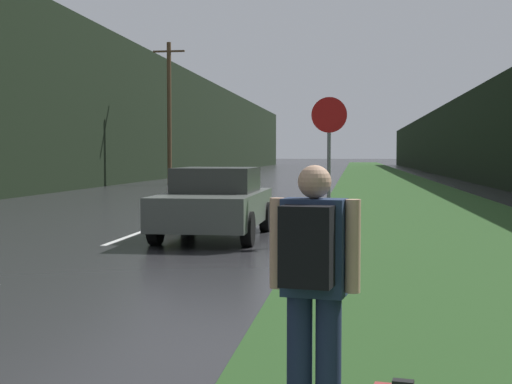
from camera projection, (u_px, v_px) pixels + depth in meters
The scene contains 9 objects.
grass_verge at pixel (389, 184), 40.63m from camera, with size 6.00×240.00×0.02m, color #26471E.
lane_stripe_c at pixel (128, 236), 14.71m from camera, with size 0.12×3.00×0.01m, color silver.
lane_stripe_d at pixel (201, 210), 21.64m from camera, with size 0.12×3.00×0.01m, color silver.
treeline_far_side at pixel (160, 120), 52.51m from camera, with size 2.00×140.00×8.51m, color black.
treeline_near_side at pixel (470, 138), 49.55m from camera, with size 2.00×140.00×5.65m, color black.
utility_pole_far at pixel (169, 112), 39.96m from camera, with size 1.80×0.24×7.97m.
stop_sign at pixel (329, 154), 13.43m from camera, with size 0.67×0.07×2.78m.
hitchhiker_with_backpack at pixel (313, 279), 4.32m from camera, with size 0.56×0.45×1.63m.
car_passing_near at pixel (215, 202), 14.53m from camera, with size 1.95×4.21×1.43m.
Camera 1 is at (4.61, -1.25, 1.69)m, focal length 50.00 mm.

